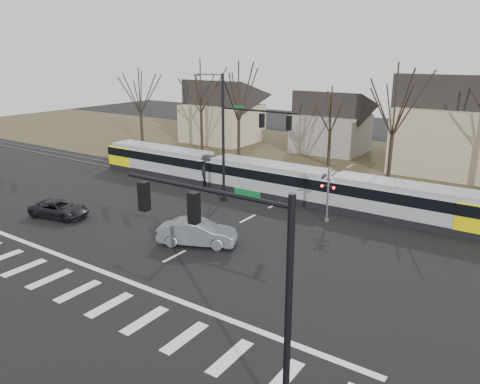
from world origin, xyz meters
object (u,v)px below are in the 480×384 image
Objects in this scene: tram at (266,177)px; rail_crossing_signal at (328,196)px; sedan at (197,232)px; suv at (59,209)px.

tram is 7.77m from rail_crossing_signal.
sedan is 1.07× the size of suv.
tram is at bearing 155.59° from rail_crossing_signal.
sedan is 1.30× the size of rail_crossing_signal.
tram is 16.68m from suv.
tram is 7.03× the size of sedan.
sedan is 11.88m from suv.
tram reaches higher than suv.
suv is (-11.74, -1.76, -0.19)m from sedan.
tram is at bearing -48.70° from suv.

